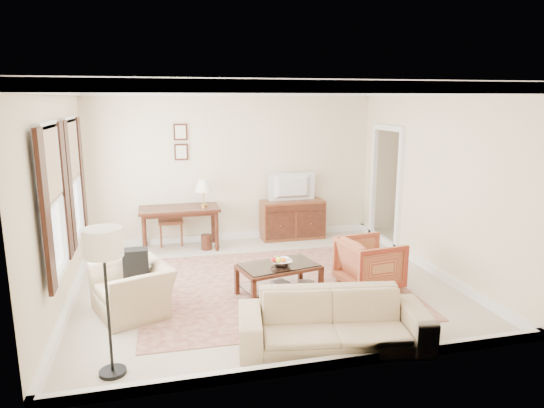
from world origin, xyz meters
name	(u,v)px	position (x,y,z in m)	size (l,w,h in m)	color
room_shell	(263,117)	(0.00, 0.00, 2.47)	(5.51, 5.01, 2.91)	beige
annex_bedroom	(476,224)	(4.49, 1.15, 0.34)	(3.00, 2.70, 2.90)	beige
window_front	(53,201)	(-2.70, -0.70, 1.55)	(0.12, 1.56, 1.80)	#CCB284
window_rear	(73,179)	(-2.70, 0.90, 1.55)	(0.12, 1.56, 1.80)	#CCB284
doorway	(386,188)	(2.71, 1.50, 1.08)	(0.10, 1.12, 2.25)	white
rug	(273,286)	(0.10, -0.15, 0.01)	(3.78, 3.24, 0.01)	maroon
writing_desk	(179,213)	(-1.11, 2.04, 0.68)	(1.44, 0.72, 0.79)	#4F2516
desk_chair	(170,217)	(-1.27, 2.39, 0.53)	(0.45, 0.45, 1.05)	brown
desk_lamp	(204,193)	(-0.66, 2.04, 1.04)	(0.32, 0.32, 0.50)	silver
framed_prints	(181,142)	(-1.01, 2.47, 1.94)	(0.25, 0.04, 0.68)	#4F2516
sideboard	(292,219)	(1.10, 2.23, 0.38)	(1.24, 0.48, 0.76)	brown
tv	(293,178)	(1.10, 2.21, 1.21)	(0.89, 0.51, 0.12)	black
coffee_table	(279,272)	(0.10, -0.50, 0.35)	(1.20, 0.86, 0.46)	#4F2516
fruit_bowl	(281,261)	(0.13, -0.53, 0.51)	(0.42, 0.42, 0.10)	silver
book_a	(275,285)	(0.04, -0.54, 0.18)	(0.28, 0.04, 0.38)	brown
book_b	(298,283)	(0.37, -0.55, 0.18)	(0.28, 0.03, 0.38)	brown
striped_armchair	(370,261)	(1.47, -0.52, 0.41)	(0.79, 0.74, 0.82)	maroon
club_armchair	(133,281)	(-1.87, -0.58, 0.43)	(0.99, 0.64, 0.86)	tan
backpack	(136,260)	(-1.82, -0.48, 0.68)	(0.32, 0.22, 0.40)	black
sofa	(334,312)	(0.32, -2.04, 0.41)	(2.10, 0.61, 0.82)	tan
floor_lamp	(104,254)	(-2.04, -2.03, 1.27)	(0.38, 0.38, 1.52)	black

